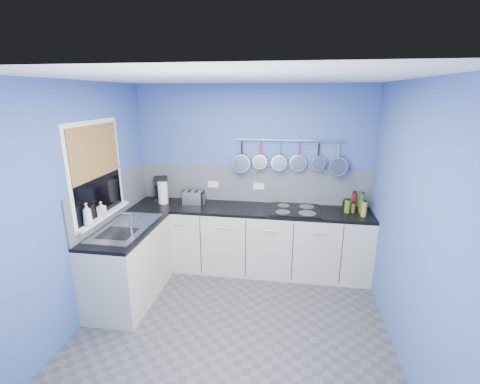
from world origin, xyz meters
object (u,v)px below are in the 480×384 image
(paper_towel, at_px, (163,193))
(canister, at_px, (202,199))
(soap_bottle_a, at_px, (87,214))
(hob, at_px, (295,210))
(soap_bottle_b, at_px, (102,209))
(toaster, at_px, (193,198))
(coffee_maker, at_px, (161,189))

(paper_towel, distance_m, canister, 0.55)
(soap_bottle_a, distance_m, hob, 2.48)
(soap_bottle_b, xyz_separation_m, canister, (0.87, 1.03, -0.17))
(toaster, distance_m, canister, 0.12)
(canister, bearing_deg, coffee_maker, 175.44)
(soap_bottle_a, relative_size, coffee_maker, 0.70)
(paper_towel, distance_m, coffee_maker, 0.12)
(soap_bottle_a, xyz_separation_m, paper_towel, (0.33, 1.25, -0.12))
(soap_bottle_b, relative_size, coffee_maker, 0.50)
(paper_towel, height_order, coffee_maker, coffee_maker)
(soap_bottle_b, distance_m, toaster, 1.28)
(hob, bearing_deg, soap_bottle_a, -150.05)
(soap_bottle_a, distance_m, toaster, 1.50)
(soap_bottle_a, bearing_deg, paper_towel, 75.34)
(paper_towel, distance_m, toaster, 0.42)
(coffee_maker, distance_m, hob, 1.89)
(soap_bottle_b, xyz_separation_m, paper_towel, (0.33, 0.98, -0.09))
(paper_towel, relative_size, toaster, 1.09)
(canister, xyz_separation_m, hob, (1.27, -0.06, -0.06))
(soap_bottle_b, distance_m, coffee_maker, 1.11)
(hob, bearing_deg, toaster, 177.80)
(soap_bottle_a, relative_size, toaster, 0.87)
(soap_bottle_a, distance_m, paper_towel, 1.29)
(canister, bearing_deg, soap_bottle_b, -130.10)
(soap_bottle_b, xyz_separation_m, coffee_maker, (0.26, 1.08, -0.07))
(soap_bottle_b, distance_m, paper_towel, 1.04)
(soap_bottle_a, height_order, paper_towel, soap_bottle_a)
(canister, bearing_deg, paper_towel, -175.12)
(coffee_maker, height_order, hob, coffee_maker)
(paper_towel, bearing_deg, toaster, 5.52)
(paper_towel, xyz_separation_m, coffee_maker, (-0.07, 0.10, 0.02))
(soap_bottle_a, xyz_separation_m, coffee_maker, (0.26, 1.34, -0.10))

